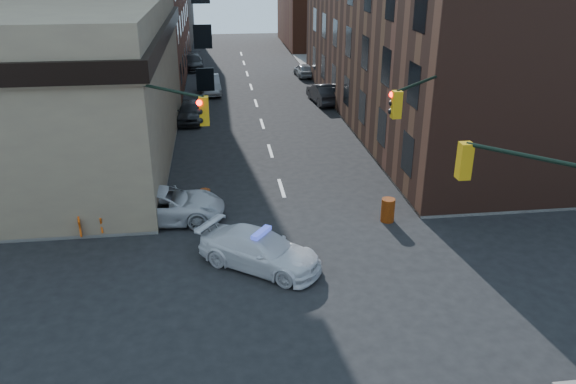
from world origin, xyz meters
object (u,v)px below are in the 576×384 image
object	(u,v)px
pedestrian_b	(55,187)
barrel_road	(388,210)
parked_car_wfar	(210,84)
pedestrian_a	(84,203)
pickup	(164,205)
barricade_nw_a	(147,216)
barrel_bank	(205,199)
parked_car_wnear	(190,111)
police_car	(260,250)
parked_car_enear	(324,93)

from	to	relation	value
pedestrian_b	barrel_road	bearing A→B (deg)	-19.06
parked_car_wfar	pedestrian_a	world-z (taller)	pedestrian_a
pickup	barricade_nw_a	world-z (taller)	pickup
parked_car_wfar	barrel_bank	bearing A→B (deg)	-94.66
parked_car_wnear	pedestrian_a	world-z (taller)	pedestrian_a
pedestrian_a	barricade_nw_a	world-z (taller)	pedestrian_a
parked_car_wnear	pedestrian_a	size ratio (longest dim) A/B	2.38
police_car	barrel_bank	bearing A→B (deg)	56.19
parked_car_enear	barricade_nw_a	size ratio (longest dim) A/B	4.47
police_car	pedestrian_a	distance (m)	8.89
parked_car_enear	parked_car_wnear	bearing A→B (deg)	15.29
parked_car_wnear	pedestrian_b	world-z (taller)	pedestrian_b
pickup	parked_car_wfar	bearing A→B (deg)	-1.54
parked_car_wfar	pedestrian_b	size ratio (longest dim) A/B	2.87
barricade_nw_a	parked_car_wfar	bearing A→B (deg)	73.46
pedestrian_b	barrel_road	distance (m)	16.03
barrel_road	barricade_nw_a	distance (m)	10.93
parked_car_wnear	pedestrian_b	xyz separation A→B (m)	(-6.06, -14.01, 0.22)
parked_car_wfar	barrel_bank	size ratio (longest dim) A/B	5.03
pickup	pedestrian_b	bearing A→B (deg)	69.36
pedestrian_a	barrel_bank	world-z (taller)	pedestrian_a
pedestrian_a	barrel_road	world-z (taller)	pedestrian_a
parked_car_wnear	barrel_road	xyz separation A→B (m)	(9.52, -17.76, -0.21)
pickup	pedestrian_a	world-z (taller)	pedestrian_a
parked_car_wnear	pedestrian_b	bearing A→B (deg)	-110.51
police_car	parked_car_wfar	distance (m)	29.81
parked_car_wfar	barrel_road	size ratio (longest dim) A/B	4.28
police_car	barrel_bank	size ratio (longest dim) A/B	5.36
barricade_nw_a	barrel_road	bearing A→B (deg)	-14.14
barrel_road	barrel_bank	world-z (taller)	barrel_road
pickup	barricade_nw_a	xyz separation A→B (m)	(-0.70, -0.65, -0.22)
parked_car_enear	barrel_road	bearing A→B (deg)	81.05
pickup	barrel_road	distance (m)	10.30
parked_car_wnear	barrel_bank	bearing A→B (deg)	-82.73
pickup	barrel_road	xyz separation A→B (m)	(10.20, -1.38, -0.22)
police_car	pedestrian_b	bearing A→B (deg)	88.82
police_car	parked_car_wnear	bearing A→B (deg)	44.74
parked_car_enear	pedestrian_b	bearing A→B (deg)	41.37
pickup	pedestrian_a	xyz separation A→B (m)	(-3.50, -0.00, 0.31)
parked_car_wfar	pedestrian_a	xyz separation A→B (m)	(-5.59, -25.06, 0.31)
parked_car_wfar	barricade_nw_a	bearing A→B (deg)	-100.29
parked_car_wfar	barricade_nw_a	distance (m)	25.86
police_car	parked_car_wnear	world-z (taller)	parked_car_wnear
barrel_bank	barricade_nw_a	xyz separation A→B (m)	(-2.55, -1.82, 0.09)
pedestrian_a	barricade_nw_a	bearing A→B (deg)	-1.03
pickup	parked_car_wnear	size ratio (longest dim) A/B	1.25
barrel_road	barricade_nw_a	xyz separation A→B (m)	(-10.90, 0.72, 0.00)
police_car	barrel_road	distance (m)	7.00
police_car	barrel_road	xyz separation A→B (m)	(6.16, 3.31, -0.18)
barricade_nw_a	parked_car_enear	bearing A→B (deg)	50.13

